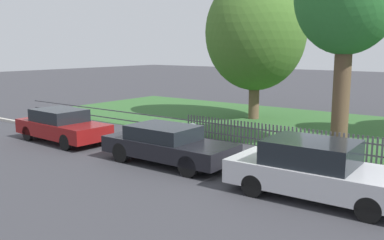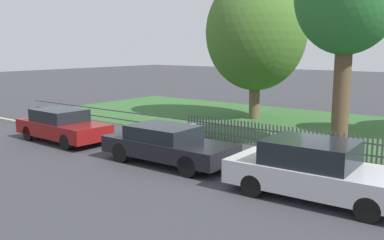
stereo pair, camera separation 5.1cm
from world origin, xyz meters
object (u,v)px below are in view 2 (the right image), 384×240
Objects in this scene: parked_car_navy_estate at (316,170)px; covered_motorcycle at (183,132)px; parked_car_silver_hatchback at (62,125)px; parked_car_black_saloon at (167,144)px; tree_nearest_kerb at (256,33)px.

covered_motorcycle is at bearing 157.48° from parked_car_navy_estate.
parked_car_silver_hatchback is 0.95× the size of parked_car_black_saloon.
parked_car_navy_estate is 6.51m from covered_motorcycle.
covered_motorcycle is (-6.09, 2.30, -0.13)m from parked_car_navy_estate.
parked_car_silver_hatchback is 5.00m from covered_motorcycle.
parked_car_silver_hatchback is 5.53m from parked_car_black_saloon.
tree_nearest_kerb is (3.35, 9.68, 3.84)m from parked_car_silver_hatchback.
parked_car_silver_hatchback reaches higher than parked_car_black_saloon.
tree_nearest_kerb is at bearing 124.57° from parked_car_navy_estate.
parked_car_silver_hatchback reaches higher than covered_motorcycle.
tree_nearest_kerb is at bearing 102.11° from parked_car_black_saloon.
covered_motorcycle is 0.24× the size of tree_nearest_kerb.
covered_motorcycle is 8.57m from tree_nearest_kerb.
covered_motorcycle is (-1.01, 2.09, -0.07)m from parked_car_black_saloon.
parked_car_navy_estate reaches higher than covered_motorcycle.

